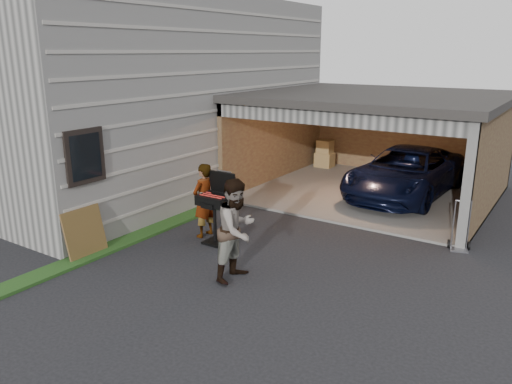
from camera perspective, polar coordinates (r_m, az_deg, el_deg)
ground at (r=9.90m, az=-5.24°, el=-8.20°), size 80.00×80.00×0.00m
house at (r=16.13m, az=-13.42°, el=10.91°), size 7.00×11.00×5.50m
groundcover_strip at (r=10.75m, az=-18.14°, el=-6.78°), size 0.50×8.00×0.06m
garage at (r=14.81m, az=13.78°, el=7.04°), size 6.80×6.30×2.90m
minivan at (r=14.63m, az=16.72°, el=1.94°), size 2.46×4.95×1.35m
woman at (r=11.08m, az=-6.00°, el=-0.96°), size 0.42×0.62×1.66m
man at (r=8.94m, az=-2.18°, el=-4.33°), size 0.73×0.93×1.88m
bbq_grill at (r=10.63m, az=-4.64°, el=-1.19°), size 0.69×0.61×1.54m
propane_tank at (r=10.53m, az=-3.41°, el=-5.35°), size 0.39×0.39×0.44m
plywood_panel at (r=10.61m, az=-18.99°, el=-4.45°), size 0.25×0.90×1.00m
hand_truck at (r=11.29m, az=22.23°, el=-5.13°), size 0.47×0.42×1.07m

